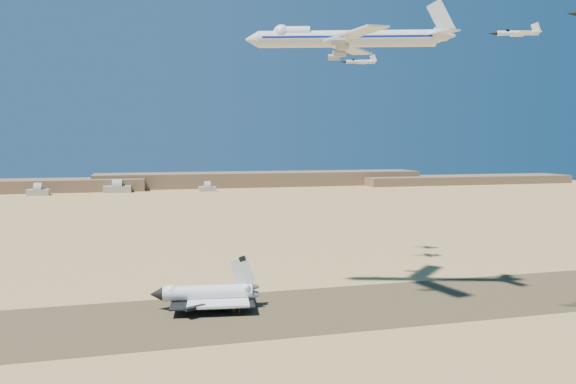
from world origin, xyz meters
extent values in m
plane|color=tan|center=(0.00, 0.00, 0.00)|extent=(1200.00, 1200.00, 0.00)
cube|color=brown|center=(0.00, 0.00, 0.03)|extent=(600.00, 50.00, 0.06)
cube|color=brown|center=(120.00, 540.00, 9.00)|extent=(420.00, 60.00, 18.00)
cube|color=brown|center=(400.00, 510.00, 5.50)|extent=(300.00, 60.00, 11.00)
cube|color=#A9A396|center=(-140.00, 470.00, 3.25)|extent=(22.00, 14.00, 6.50)
cube|color=#A9A396|center=(-60.00, 485.00, 3.75)|extent=(30.00, 15.00, 7.50)
cube|color=#A9A396|center=(40.00, 475.00, 2.75)|extent=(19.00, 12.50, 5.50)
cylinder|color=silver|center=(-16.07, 9.82, 5.38)|extent=(29.11, 8.88, 5.02)
cone|color=black|center=(-32.24, 12.04, 5.38)|extent=(4.65, 5.27, 4.77)
sphere|color=silver|center=(-27.62, 11.40, 6.10)|extent=(4.66, 4.66, 4.66)
cube|color=silver|center=(-12.52, 9.33, 3.32)|extent=(22.47, 24.00, 0.81)
cube|color=black|center=(-14.29, 9.57, 2.91)|extent=(29.58, 24.98, 0.45)
cube|color=silver|center=(-4.52, 8.23, 12.37)|extent=(8.32, 1.75, 10.33)
cylinder|color=gray|center=(-27.62, 11.40, 1.43)|extent=(0.32, 0.32, 2.87)
cylinder|color=black|center=(-27.62, 11.40, 0.49)|extent=(1.03, 0.53, 0.99)
cylinder|color=gray|center=(-11.35, 4.64, 1.43)|extent=(0.32, 0.32, 2.87)
cylinder|color=black|center=(-11.35, 4.64, 0.49)|extent=(1.03, 0.53, 0.99)
cylinder|color=gray|center=(-10.13, 13.53, 1.43)|extent=(0.32, 0.32, 2.87)
cylinder|color=black|center=(-10.13, 13.53, 0.49)|extent=(1.03, 0.53, 0.99)
cylinder|color=silver|center=(32.14, 9.85, 90.00)|extent=(58.89, 23.42, 5.64)
cone|color=silver|center=(1.45, 19.54, 90.00)|extent=(5.90, 6.71, 5.64)
sphere|color=silver|center=(11.12, 16.49, 92.03)|extent=(5.82, 5.82, 5.82)
cube|color=silver|center=(29.58, -4.13, 88.94)|extent=(12.62, 27.46, 0.62)
cube|color=silver|center=(38.07, 22.78, 88.94)|extent=(24.43, 24.20, 0.62)
cube|color=silver|center=(60.70, -5.16, 90.88)|extent=(6.83, 10.52, 0.44)
cube|color=silver|center=(64.15, 5.77, 90.88)|extent=(10.43, 10.13, 0.44)
cube|color=silver|center=(62.42, 0.30, 96.61)|extent=(9.77, 3.61, 12.61)
cylinder|color=gray|center=(28.07, 2.82, 86.29)|extent=(4.90, 3.51, 2.29)
cylinder|color=gray|center=(24.01, -4.22, 86.29)|extent=(4.90, 3.51, 2.29)
cylinder|color=gray|center=(32.85, 17.95, 86.29)|extent=(4.90, 3.51, 2.29)
cylinder|color=gray|center=(33.56, 26.05, 86.29)|extent=(4.90, 3.51, 2.29)
imported|color=#D6640C|center=(-8.65, 2.41, 1.00)|extent=(0.69, 0.81, 1.88)
imported|color=#D6640C|center=(-7.96, 3.66, 0.87)|extent=(0.64, 0.88, 1.62)
imported|color=#D6640C|center=(-6.97, 0.20, 0.96)|extent=(1.17, 0.83, 1.81)
cylinder|color=silver|center=(65.33, -35.93, 85.04)|extent=(11.22, 4.64, 1.32)
cone|color=black|center=(58.84, -33.91, 85.04)|extent=(2.71, 1.91, 1.23)
sphere|color=black|center=(62.63, -35.09, 85.51)|extent=(1.32, 1.32, 1.32)
cube|color=silver|center=(66.23, -36.22, 84.85)|extent=(5.41, 8.20, 0.24)
cube|color=silver|center=(69.84, -37.34, 85.04)|extent=(3.39, 5.13, 0.19)
cube|color=silver|center=(70.02, -37.40, 86.36)|extent=(2.80, 1.08, 3.20)
cone|color=black|center=(72.63, -48.00, 88.08)|extent=(3.07, 2.02, 1.41)
cylinder|color=silver|center=(55.80, 54.58, 89.42)|extent=(12.70, 3.89, 1.48)
cone|color=black|center=(48.35, 56.05, 89.42)|extent=(2.95, 1.87, 1.37)
sphere|color=black|center=(52.69, 55.19, 89.95)|extent=(1.48, 1.48, 1.48)
cube|color=silver|center=(56.83, 54.38, 89.21)|extent=(5.25, 8.99, 0.26)
cube|color=silver|center=(60.97, 53.57, 89.42)|extent=(3.29, 5.62, 0.21)
cube|color=silver|center=(61.18, 53.52, 90.90)|extent=(3.18, 0.87, 3.57)
cylinder|color=silver|center=(64.17, 73.41, 92.55)|extent=(11.20, 5.92, 1.36)
cone|color=black|center=(57.78, 76.21, 92.55)|extent=(2.82, 2.17, 1.26)
sphere|color=black|center=(61.51, 74.57, 93.04)|extent=(1.36, 1.36, 1.36)
cube|color=silver|center=(65.06, 73.02, 92.36)|extent=(6.23, 8.47, 0.24)
cube|color=silver|center=(68.61, 71.46, 92.55)|extent=(3.90, 5.30, 0.19)
cube|color=silver|center=(68.79, 71.38, 93.91)|extent=(2.78, 1.40, 3.28)
camera|label=1|loc=(-37.44, -172.65, 54.27)|focal=35.00mm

